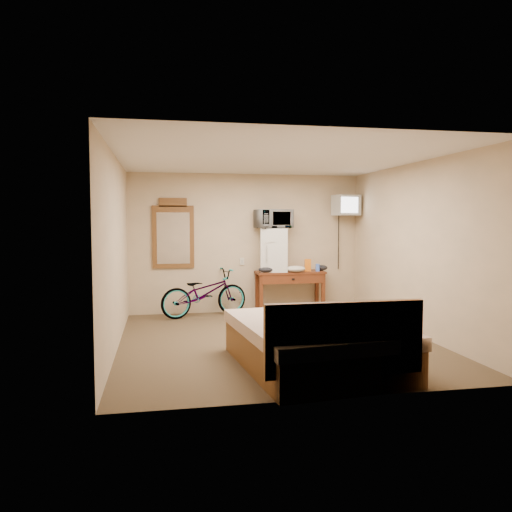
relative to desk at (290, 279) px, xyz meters
name	(u,v)px	position (x,y,z in m)	size (l,w,h in m)	color
room	(275,251)	(-0.76, -2.00, 0.63)	(4.60, 4.64, 2.50)	#3F301F
desk	(290,279)	(0.00, 0.00, 0.00)	(1.24, 0.48, 0.75)	#613115
mini_fridge	(273,250)	(-0.30, 0.06, 0.52)	(0.54, 0.52, 0.77)	silver
microwave	(273,219)	(-0.30, 0.06, 1.07)	(0.61, 0.41, 0.34)	silver
snack_bag	(308,265)	(0.32, -0.01, 0.24)	(0.11, 0.06, 0.22)	orange
blue_cup	(318,268)	(0.49, -0.06, 0.20)	(0.08, 0.08, 0.13)	#4672EF
cloth_cream	(295,269)	(0.06, -0.12, 0.19)	(0.36, 0.28, 0.11)	silver
cloth_dark_a	(266,270)	(-0.47, -0.10, 0.18)	(0.27, 0.20, 0.10)	black
cloth_dark_b	(321,268)	(0.60, 0.05, 0.18)	(0.22, 0.18, 0.10)	black
crt_television	(346,205)	(1.04, 0.02, 1.32)	(0.48, 0.59, 0.37)	black
wall_mirror	(173,234)	(-2.07, 0.27, 0.80)	(0.73, 0.04, 1.23)	brown
bicycle	(204,293)	(-1.55, -0.05, -0.21)	(0.55, 1.57, 0.82)	black
bed	(316,343)	(-0.60, -3.37, -0.33)	(1.79, 2.25, 0.90)	brown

